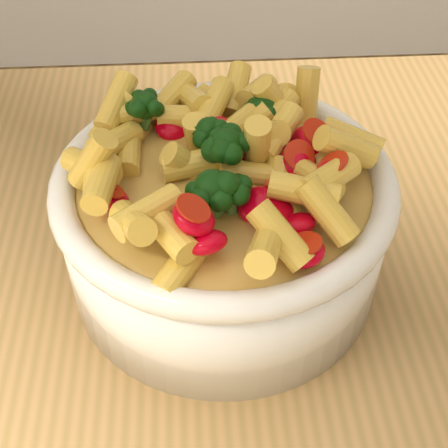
{
  "coord_description": "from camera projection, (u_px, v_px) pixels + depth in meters",
  "views": [
    {
      "loc": [
        0.08,
        -0.33,
        1.32
      ],
      "look_at": [
        0.11,
        0.04,
        0.96
      ],
      "focal_mm": 50.0,
      "sensor_mm": 36.0,
      "label": 1
    }
  ],
  "objects": [
    {
      "name": "pasta_salad",
      "position": [
        224.0,
        153.0,
        0.46
      ],
      "size": [
        0.21,
        0.21,
        0.05
      ],
      "color": "#FFE350",
      "rests_on": "serving_bowl"
    },
    {
      "name": "table",
      "position": [
        115.0,
        377.0,
        0.59
      ],
      "size": [
        1.2,
        0.8,
        0.9
      ],
      "color": "#AF804B",
      "rests_on": "ground"
    },
    {
      "name": "serving_bowl",
      "position": [
        224.0,
        223.0,
        0.51
      ],
      "size": [
        0.27,
        0.27,
        0.12
      ],
      "color": "white",
      "rests_on": "table"
    }
  ]
}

